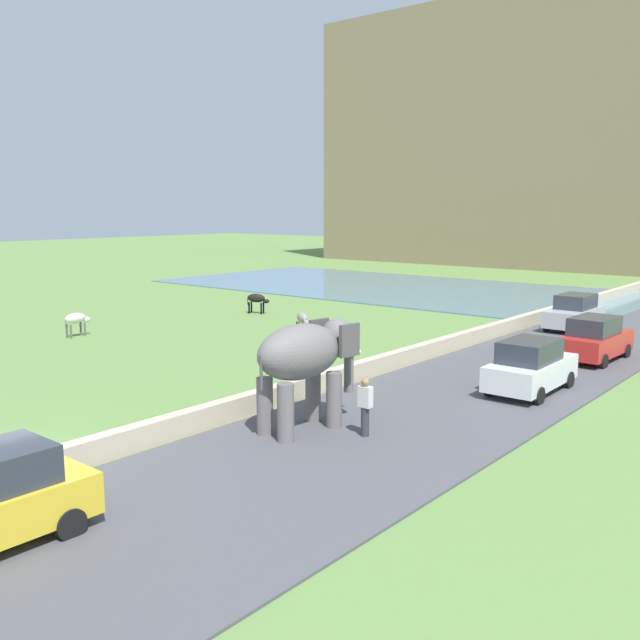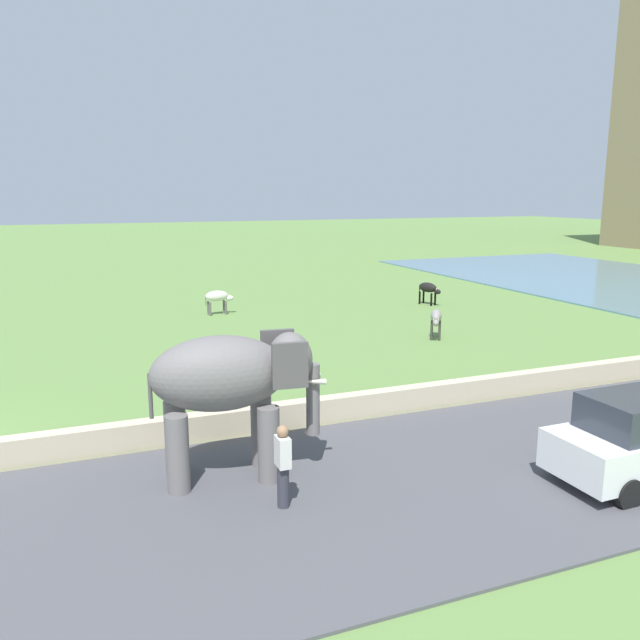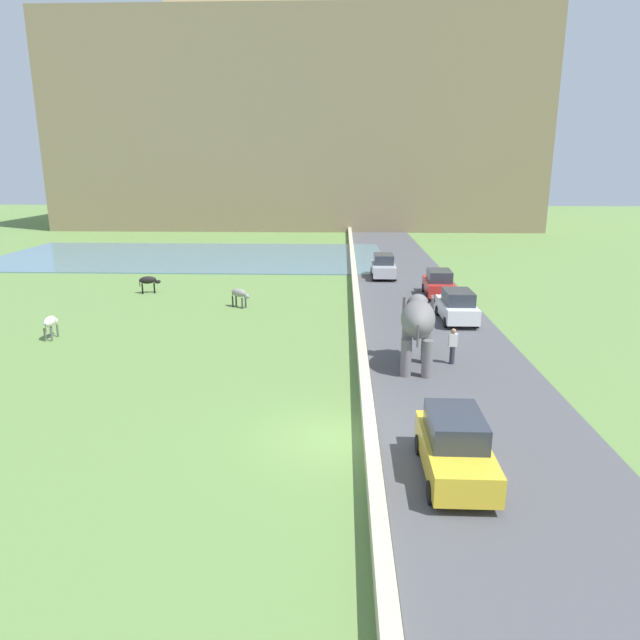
{
  "view_description": "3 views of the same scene",
  "coord_description": "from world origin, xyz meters",
  "px_view_note": "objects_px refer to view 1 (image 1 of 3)",
  "views": [
    {
      "loc": [
        15.37,
        -7.19,
        6.02
      ],
      "look_at": [
        -0.52,
        12.03,
        1.99
      ],
      "focal_mm": 38.97,
      "sensor_mm": 36.0,
      "label": 1
    },
    {
      "loc": [
        15.27,
        3.77,
        5.71
      ],
      "look_at": [
        -2.43,
        10.89,
        1.87
      ],
      "focal_mm": 35.72,
      "sensor_mm": 36.0,
      "label": 2
    },
    {
      "loc": [
        0.31,
        -16.59,
        8.3
      ],
      "look_at": [
        -0.65,
        8.0,
        1.72
      ],
      "focal_mm": 32.48,
      "sensor_mm": 36.0,
      "label": 3
    }
  ],
  "objects_px": {
    "elephant": "(306,358)",
    "cow_black": "(257,299)",
    "car_red": "(595,339)",
    "car_white": "(531,367)",
    "person_beside_elephant": "(365,406)",
    "cow_white": "(76,319)",
    "cow_grey": "(303,319)",
    "car_silver": "(574,313)"
  },
  "relations": [
    {
      "from": "car_red",
      "to": "cow_grey",
      "type": "distance_m",
      "value": 12.88
    },
    {
      "from": "cow_black",
      "to": "car_silver",
      "type": "bearing_deg",
      "value": 20.57
    },
    {
      "from": "car_silver",
      "to": "car_white",
      "type": "xyz_separation_m",
      "value": [
        3.15,
        -12.79,
        0.0
      ]
    },
    {
      "from": "elephant",
      "to": "car_silver",
      "type": "xyz_separation_m",
      "value": [
        -0.03,
        20.42,
        -1.14
      ]
    },
    {
      "from": "elephant",
      "to": "car_silver",
      "type": "height_order",
      "value": "elephant"
    },
    {
      "from": "elephant",
      "to": "cow_black",
      "type": "xyz_separation_m",
      "value": [
        -16.11,
        14.38,
        -1.2
      ]
    },
    {
      "from": "car_red",
      "to": "elephant",
      "type": "bearing_deg",
      "value": -102.65
    },
    {
      "from": "person_beside_elephant",
      "to": "elephant",
      "type": "bearing_deg",
      "value": -161.93
    },
    {
      "from": "elephant",
      "to": "cow_grey",
      "type": "distance_m",
      "value": 14.15
    },
    {
      "from": "car_silver",
      "to": "car_red",
      "type": "bearing_deg",
      "value": -64.16
    },
    {
      "from": "car_red",
      "to": "car_white",
      "type": "relative_size",
      "value": 1.01
    },
    {
      "from": "car_white",
      "to": "cow_white",
      "type": "height_order",
      "value": "car_white"
    },
    {
      "from": "cow_white",
      "to": "car_red",
      "type": "bearing_deg",
      "value": 26.32
    },
    {
      "from": "car_red",
      "to": "cow_grey",
      "type": "bearing_deg",
      "value": -164.98
    },
    {
      "from": "car_red",
      "to": "cow_black",
      "type": "height_order",
      "value": "car_red"
    },
    {
      "from": "person_beside_elephant",
      "to": "car_silver",
      "type": "height_order",
      "value": "car_silver"
    },
    {
      "from": "person_beside_elephant",
      "to": "cow_grey",
      "type": "bearing_deg",
      "value": 137.36
    },
    {
      "from": "person_beside_elephant",
      "to": "car_white",
      "type": "distance_m",
      "value": 7.27
    },
    {
      "from": "person_beside_elephant",
      "to": "car_red",
      "type": "bearing_deg",
      "value": 83.52
    },
    {
      "from": "car_white",
      "to": "cow_black",
      "type": "height_order",
      "value": "car_white"
    },
    {
      "from": "cow_grey",
      "to": "car_white",
      "type": "bearing_deg",
      "value": -13.35
    },
    {
      "from": "elephant",
      "to": "car_white",
      "type": "relative_size",
      "value": 0.88
    },
    {
      "from": "car_white",
      "to": "cow_black",
      "type": "relative_size",
      "value": 2.83
    },
    {
      "from": "cow_white",
      "to": "cow_grey",
      "type": "bearing_deg",
      "value": 40.0
    },
    {
      "from": "elephant",
      "to": "person_beside_elephant",
      "type": "xyz_separation_m",
      "value": [
        1.6,
        0.52,
        -1.16
      ]
    },
    {
      "from": "elephant",
      "to": "cow_black",
      "type": "distance_m",
      "value": 21.63
    },
    {
      "from": "car_silver",
      "to": "car_white",
      "type": "distance_m",
      "value": 13.17
    },
    {
      "from": "car_silver",
      "to": "cow_white",
      "type": "height_order",
      "value": "car_silver"
    },
    {
      "from": "car_white",
      "to": "car_silver",
      "type": "bearing_deg",
      "value": 103.84
    },
    {
      "from": "person_beside_elephant",
      "to": "cow_white",
      "type": "relative_size",
      "value": 1.16
    },
    {
      "from": "cow_grey",
      "to": "car_red",
      "type": "bearing_deg",
      "value": 15.02
    },
    {
      "from": "car_white",
      "to": "cow_grey",
      "type": "distance_m",
      "value": 12.79
    },
    {
      "from": "cow_black",
      "to": "cow_white",
      "type": "height_order",
      "value": "same"
    },
    {
      "from": "car_red",
      "to": "cow_grey",
      "type": "height_order",
      "value": "car_red"
    },
    {
      "from": "car_white",
      "to": "cow_black",
      "type": "distance_m",
      "value": 20.39
    },
    {
      "from": "car_white",
      "to": "cow_grey",
      "type": "bearing_deg",
      "value": 166.65
    },
    {
      "from": "cow_black",
      "to": "cow_white",
      "type": "bearing_deg",
      "value": -97.41
    },
    {
      "from": "elephant",
      "to": "car_silver",
      "type": "bearing_deg",
      "value": 90.07
    },
    {
      "from": "elephant",
      "to": "cow_black",
      "type": "bearing_deg",
      "value": 138.25
    },
    {
      "from": "car_red",
      "to": "car_white",
      "type": "xyz_separation_m",
      "value": [
        0.0,
        -6.29,
        0.0
      ]
    },
    {
      "from": "cow_black",
      "to": "car_white",
      "type": "bearing_deg",
      "value": -19.35
    },
    {
      "from": "elephant",
      "to": "cow_white",
      "type": "bearing_deg",
      "value": 168.02
    }
  ]
}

